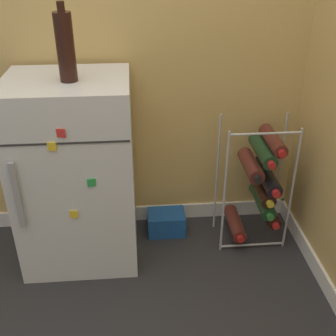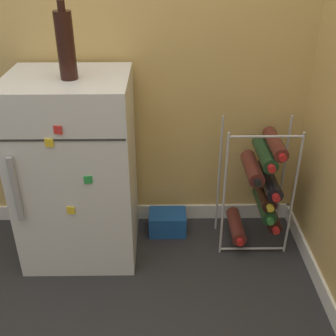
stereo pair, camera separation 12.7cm
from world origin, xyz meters
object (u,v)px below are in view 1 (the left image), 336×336
soda_box (166,222)px  fridge_top_bottle (65,47)px  wine_rack (260,183)px  mini_fridge (76,174)px

soda_box → fridge_top_bottle: fridge_top_bottle is taller
wine_rack → mini_fridge: bearing=-177.6°
wine_rack → fridge_top_bottle: bearing=-175.6°
mini_fridge → fridge_top_bottle: (0.02, -0.03, 0.61)m
wine_rack → fridge_top_bottle: 1.16m
mini_fridge → fridge_top_bottle: 0.61m
mini_fridge → soda_box: bearing=15.6°
wine_rack → fridge_top_bottle: fridge_top_bottle is taller
soda_box → fridge_top_bottle: size_ratio=0.65×
mini_fridge → wine_rack: mini_fridge is taller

